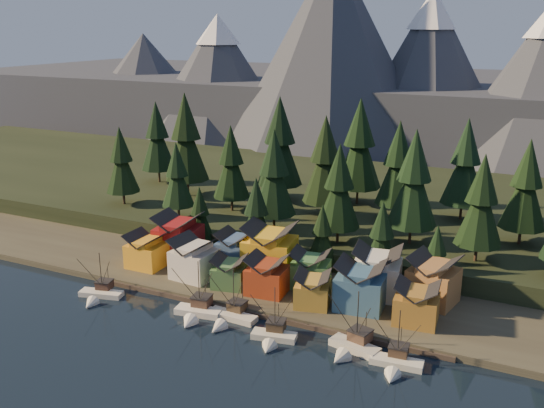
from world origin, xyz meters
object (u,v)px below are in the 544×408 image
at_px(house_back_1, 235,248).
at_px(house_back_0, 178,235).
at_px(boat_3, 229,311).
at_px(house_front_0, 146,249).
at_px(boat_6, 396,357).
at_px(boat_5, 352,339).
at_px(boat_4, 273,330).
at_px(boat_0, 98,289).
at_px(house_front_1, 194,257).
at_px(boat_2, 196,305).

bearing_deg(house_back_1, house_back_0, -179.34).
relative_size(boat_3, house_front_0, 1.41).
xyz_separation_m(boat_6, house_back_0, (-60.76, 24.25, 5.10)).
relative_size(boat_5, house_back_1, 1.44).
xyz_separation_m(boat_4, boat_5, (14.58, 2.54, 0.25)).
distance_m(boat_0, house_front_1, 21.84).
relative_size(boat_5, house_front_0, 1.54).
bearing_deg(house_front_0, house_back_0, 66.84).
relative_size(boat_2, boat_5, 1.00).
distance_m(boat_2, boat_6, 41.38).
xyz_separation_m(boat_3, boat_4, (11.28, -3.39, 0.18)).
bearing_deg(boat_5, house_back_0, 170.90).
relative_size(boat_2, boat_3, 1.09).
height_order(boat_4, house_back_0, house_back_0).
bearing_deg(boat_4, boat_2, 162.44).
distance_m(house_front_1, house_back_1, 10.99).
bearing_deg(house_front_1, boat_3, -33.47).
bearing_deg(house_front_1, boat_6, -12.15).
distance_m(house_front_0, house_back_0, 9.12).
height_order(boat_3, house_front_1, house_front_1).
relative_size(boat_2, house_front_1, 1.30).
xyz_separation_m(boat_0, house_back_0, (4.35, 24.54, 5.23)).
xyz_separation_m(boat_5, house_front_1, (-42.00, 13.57, 3.88)).
bearing_deg(boat_3, boat_0, -171.58).
bearing_deg(boat_5, boat_0, -163.73).
bearing_deg(boat_0, boat_4, -14.29).
bearing_deg(boat_4, house_back_1, 120.01).
distance_m(boat_0, boat_6, 65.11).
bearing_deg(house_front_0, boat_3, -24.12).
relative_size(boat_3, house_front_1, 1.19).
bearing_deg(boat_4, boat_3, 152.63).
relative_size(boat_4, house_back_0, 1.03).
relative_size(boat_0, house_front_1, 1.13).
relative_size(house_front_0, house_back_0, 0.74).
relative_size(boat_5, house_front_1, 1.30).
bearing_deg(house_front_0, house_back_1, 25.11).
relative_size(boat_3, house_back_1, 1.32).
relative_size(boat_0, boat_5, 0.87).
bearing_deg(boat_3, house_front_0, 158.96).
height_order(boat_2, boat_3, boat_2).
relative_size(boat_2, boat_6, 1.11).
relative_size(boat_0, house_back_0, 0.99).
bearing_deg(house_front_0, boat_2, -32.40).
height_order(boat_2, house_back_0, house_back_0).
xyz_separation_m(boat_6, house_back_1, (-45.17, 24.97, 3.90)).
xyz_separation_m(boat_3, house_front_0, (-29.89, 13.30, 3.69)).
relative_size(boat_6, house_front_0, 1.38).
bearing_deg(boat_2, house_front_0, 139.24).
bearing_deg(boat_5, boat_4, -155.97).
distance_m(boat_4, house_back_0, 45.46).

